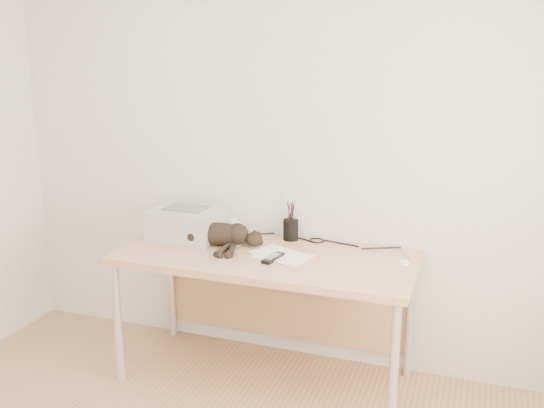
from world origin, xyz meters
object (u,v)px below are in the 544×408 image
at_px(mug, 234,227).
at_px(pen_cup, 291,229).
at_px(desk, 271,272).
at_px(cat, 215,235).
at_px(printer, 188,223).
at_px(mouse, 404,261).

relative_size(mug, pen_cup, 0.43).
relative_size(desk, cat, 2.61).
height_order(desk, mug, mug).
height_order(printer, mug, printer).
height_order(printer, cat, printer).
xyz_separation_m(desk, printer, (-0.53, 0.04, 0.22)).
distance_m(pen_cup, mouse, 0.70).
bearing_deg(mug, mouse, -9.73).
distance_m(mug, pen_cup, 0.35).
relative_size(printer, mouse, 4.07).
relative_size(printer, cat, 0.64).
xyz_separation_m(cat, mug, (0.02, 0.23, -0.02)).
distance_m(cat, mug, 0.23).
relative_size(cat, pen_cup, 2.74).
bearing_deg(mouse, mug, 153.04).
height_order(desk, printer, printer).
relative_size(printer, pen_cup, 1.75).
xyz_separation_m(desk, pen_cup, (0.05, 0.20, 0.20)).
bearing_deg(pen_cup, cat, -146.58).
distance_m(desk, mouse, 0.74).
bearing_deg(mouse, printer, 161.72).
height_order(desk, mouse, mouse).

